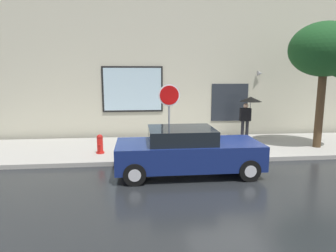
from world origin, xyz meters
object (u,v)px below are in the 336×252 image
at_px(pedestrian_with_umbrella, 249,106).
at_px(street_tree, 329,52).
at_px(parked_car, 187,151).
at_px(stop_sign, 169,106).
at_px(fire_hydrant, 100,144).

bearing_deg(pedestrian_with_umbrella, street_tree, -38.81).
height_order(parked_car, street_tree, street_tree).
xyz_separation_m(street_tree, stop_sign, (-6.23, -0.71, -1.93)).
bearing_deg(fire_hydrant, parked_car, -36.98).
xyz_separation_m(pedestrian_with_umbrella, stop_sign, (-3.88, -2.60, 0.30)).
distance_m(pedestrian_with_umbrella, stop_sign, 4.68).
distance_m(street_tree, stop_sign, 6.56).
height_order(parked_car, fire_hydrant, parked_car).
relative_size(fire_hydrant, street_tree, 0.15).
bearing_deg(street_tree, parked_car, -159.28).
relative_size(parked_car, stop_sign, 1.71).
bearing_deg(parked_car, stop_sign, 104.59).
relative_size(parked_car, pedestrian_with_umbrella, 2.29).
relative_size(parked_car, street_tree, 0.90).
bearing_deg(pedestrian_with_umbrella, parked_car, -130.49).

